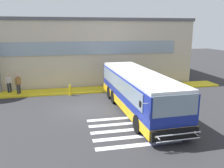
% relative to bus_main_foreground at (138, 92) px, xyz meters
% --- Properties ---
extents(ground_plane, '(80.00, 90.00, 0.02)m').
position_rel_bus_main_foreground_xyz_m(ground_plane, '(-3.44, 1.23, -1.34)').
color(ground_plane, '#2B2B2D').
rests_on(ground_plane, ground).
extents(bay_paint_stripes, '(4.40, 3.96, 0.01)m').
position_rel_bus_main_foreground_xyz_m(bay_paint_stripes, '(-1.44, -2.97, -1.33)').
color(bay_paint_stripes, silver).
rests_on(bay_paint_stripes, ground).
extents(terminal_building, '(24.87, 13.80, 6.58)m').
position_rel_bus_main_foreground_xyz_m(terminal_building, '(-4.13, 12.87, 1.95)').
color(terminal_building, beige).
rests_on(terminal_building, ground).
extents(boarding_curb, '(27.07, 2.00, 0.15)m').
position_rel_bus_main_foreground_xyz_m(boarding_curb, '(-3.44, 6.03, -1.26)').
color(boarding_curb, yellow).
rests_on(boarding_curb, ground).
extents(bus_main_foreground, '(3.02, 10.95, 2.70)m').
position_rel_bus_main_foreground_xyz_m(bus_main_foreground, '(0.00, 0.00, 0.00)').
color(bus_main_foreground, navy).
rests_on(bus_main_foreground, ground).
extents(passenger_near_column, '(0.50, 0.39, 1.68)m').
position_rel_bus_main_foreground_xyz_m(passenger_near_column, '(-9.58, 6.36, -0.25)').
color(passenger_near_column, '#1E2338').
rests_on(passenger_near_column, boarding_curb).
extents(passenger_by_doorway, '(0.45, 0.44, 1.68)m').
position_rel_bus_main_foreground_xyz_m(passenger_by_doorway, '(-8.71, 5.70, -0.25)').
color(passenger_by_doorway, '#2D2D33').
rests_on(passenger_by_doorway, boarding_curb).
extents(safety_bollard_yellow, '(0.18, 0.18, 0.90)m').
position_rel_bus_main_foreground_xyz_m(safety_bollard_yellow, '(-4.44, 4.83, -0.88)').
color(safety_bollard_yellow, yellow).
rests_on(safety_bollard_yellow, ground).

